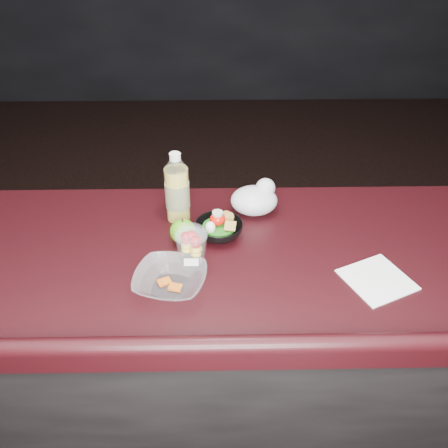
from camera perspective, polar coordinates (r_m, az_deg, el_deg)
The scene contains 8 objects.
counter at distance 1.79m, azimuth -3.45°, elevation -16.10°, with size 4.06×0.71×1.02m.
lemonade_bottle at distance 1.52m, azimuth -5.36°, elevation 3.65°, with size 0.08×0.08×0.23m.
fruit_cup at distance 1.35m, azimuth -3.73°, elevation -2.50°, with size 0.09×0.09×0.13m.
green_apple at distance 1.46m, azimuth -4.70°, elevation -0.84°, with size 0.08×0.08×0.08m.
plastic_bag at distance 1.58m, azimuth 3.62°, elevation 2.89°, with size 0.15×0.12×0.11m.
snack_bowl at distance 1.48m, azimuth -0.62°, elevation -0.49°, with size 0.17×0.17×0.08m.
takeout_bowl at distance 1.31m, azimuth -6.15°, elevation -6.43°, with size 0.22×0.22×0.05m.
paper_napkin at distance 1.40m, azimuth 17.10°, elevation -6.10°, with size 0.16×0.16×0.00m, color white.
Camera 1 is at (0.08, -0.81, 1.92)m, focal length 40.00 mm.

